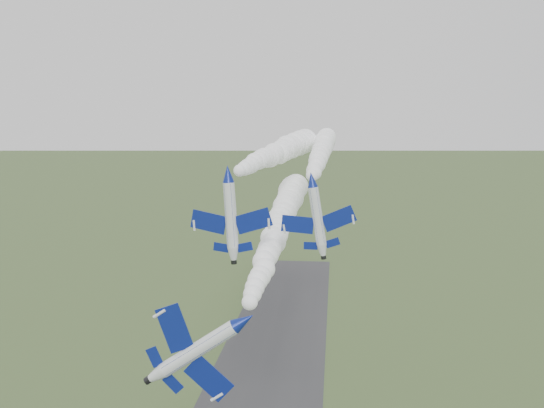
{
  "coord_description": "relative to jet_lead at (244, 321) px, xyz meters",
  "views": [
    {
      "loc": [
        13.72,
        -63.13,
        53.63
      ],
      "look_at": [
        5.36,
        16.12,
        42.27
      ],
      "focal_mm": 40.0,
      "sensor_mm": 36.0,
      "label": 1
    }
  ],
  "objects": [
    {
      "name": "smoke_trail_jet_pair_left",
      "position": [
        -1.76,
        60.76,
        13.9
      ],
      "size": [
        14.08,
        70.41,
        5.9
      ],
      "primitive_type": null,
      "rotation": [
        0.0,
        0.0,
        -0.12
      ],
      "color": "white"
    },
    {
      "name": "jet_pair_right",
      "position": [
        5.78,
        23.29,
        12.11
      ],
      "size": [
        9.99,
        12.17,
        3.26
      ],
      "rotation": [
        0.0,
        -0.16,
        0.02
      ],
      "color": "silver"
    },
    {
      "name": "smoke_trail_jet_lead",
      "position": [
        -0.11,
        39.41,
        2.87
      ],
      "size": [
        8.33,
        72.43,
        5.54
      ],
      "primitive_type": null,
      "rotation": [
        0.0,
        0.0,
        0.04
      ],
      "color": "white"
    },
    {
      "name": "smoke_trail_jet_pair_right",
      "position": [
        6.11,
        60.49,
        13.73
      ],
      "size": [
        5.71,
        68.29,
        4.67
      ],
      "primitive_type": null,
      "rotation": [
        0.0,
        0.0,
        0.02
      ],
      "color": "white"
    },
    {
      "name": "jet_pair_left",
      "position": [
        -5.62,
        22.68,
        12.84
      ],
      "size": [
        11.58,
        13.78,
        3.42
      ],
      "rotation": [
        0.0,
        -0.06,
        -0.12
      ],
      "color": "silver"
    },
    {
      "name": "jet_lead",
      "position": [
        0.0,
        0.0,
        0.0
      ],
      "size": [
        6.36,
        13.55,
        9.42
      ],
      "rotation": [
        0.0,
        0.99,
        0.04
      ],
      "color": "silver"
    }
  ]
}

